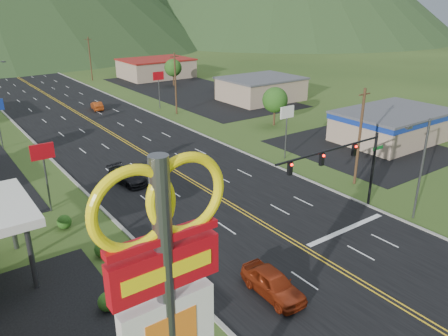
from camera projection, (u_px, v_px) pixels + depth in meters
pylon_sign at (166, 298)px, 13.50m from camera, size 4.32×0.60×14.00m
traffic_signal at (345, 160)px, 36.81m from camera, size 13.10×0.43×7.00m
streetlight_east at (420, 163)px, 36.40m from camera, size 3.28×0.25×9.00m
building_east_near at (393, 124)px, 59.06m from camera, size 15.40×10.40×4.10m
building_east_mid at (261, 89)px, 82.91m from camera, size 14.40×11.40×4.30m
building_east_far at (156, 68)px, 107.19m from camera, size 16.40×12.40×4.50m
pole_sign_west_a at (43, 159)px, 37.87m from camera, size 2.00×0.18×6.40m
pole_sign_east_a at (287, 118)px, 51.07m from camera, size 2.00×0.18×6.40m
pole_sign_east_b at (159, 80)px, 75.30m from camera, size 2.00×0.18×6.40m
tree_east_a at (275, 100)px, 65.48m from camera, size 3.84×3.84×5.82m
tree_east_b at (173, 68)px, 96.43m from camera, size 3.84×3.84×5.82m
utility_pole_a at (360, 137)px, 43.74m from camera, size 1.60×0.28×10.00m
utility_pole_b at (175, 83)px, 71.76m from camera, size 1.60×0.28×10.00m
utility_pole_c at (90, 58)px, 102.04m from camera, size 1.60×0.28×10.00m
utility_pole_d at (44, 45)px, 132.33m from camera, size 1.60×0.28×10.00m
car_red_near at (273, 284)px, 28.10m from camera, size 2.15×5.04×1.70m
car_dark_mid at (127, 176)px, 45.43m from camera, size 2.95×5.50×1.52m
car_red_far at (97, 106)px, 75.84m from camera, size 2.14×4.45×1.41m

